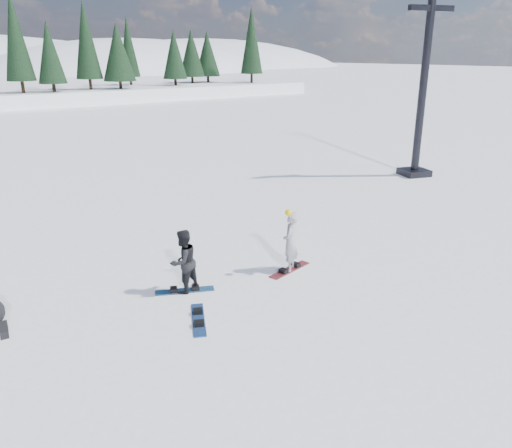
# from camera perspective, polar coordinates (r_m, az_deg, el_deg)

# --- Properties ---
(ground) EXTENTS (420.00, 420.00, 0.00)m
(ground) POSITION_cam_1_polar(r_m,az_deg,el_deg) (13.66, -0.82, -6.16)
(ground) COLOR white
(ground) RESTS_ON ground
(lift_tower) EXTENTS (2.25, 1.57, 8.31)m
(lift_tower) POSITION_cam_1_polar(r_m,az_deg,el_deg) (25.65, 18.35, 12.67)
(lift_tower) COLOR black
(lift_tower) RESTS_ON ground
(snowboarder_woman) EXTENTS (0.75, 0.71, 1.87)m
(snowboarder_woman) POSITION_cam_1_polar(r_m,az_deg,el_deg) (13.80, 3.95, -2.00)
(snowboarder_woman) COLOR #AEADB3
(snowboarder_woman) RESTS_ON ground
(snowboarder_man) EXTENTS (0.94, 0.82, 1.66)m
(snowboarder_man) POSITION_cam_1_polar(r_m,az_deg,el_deg) (12.71, -8.31, -4.26)
(snowboarder_man) COLOR black
(snowboarder_man) RESTS_ON ground
(snowboard_woman) EXTENTS (1.53, 0.57, 0.03)m
(snowboard_woman) POSITION_cam_1_polar(r_m,az_deg,el_deg) (14.13, 3.87, -5.24)
(snowboard_woman) COLOR maroon
(snowboard_woman) RESTS_ON ground
(snowboard_man) EXTENTS (1.48, 0.89, 0.03)m
(snowboard_man) POSITION_cam_1_polar(r_m,az_deg,el_deg) (13.05, -8.14, -7.55)
(snowboard_man) COLOR #19578D
(snowboard_man) RESTS_ON ground
(snowboard_loose_a) EXTENTS (0.94, 1.46, 0.03)m
(snowboard_loose_a) POSITION_cam_1_polar(r_m,az_deg,el_deg) (11.71, -6.58, -10.80)
(snowboard_loose_a) COLOR navy
(snowboard_loose_a) RESTS_ON ground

